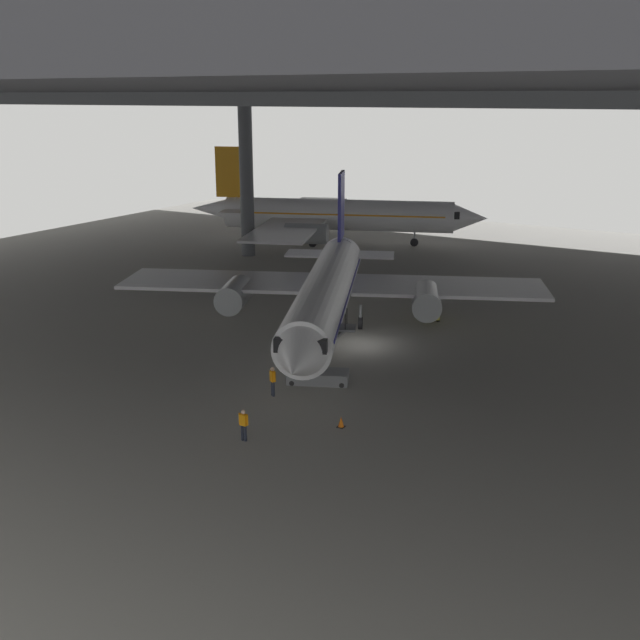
# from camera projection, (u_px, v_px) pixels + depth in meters

# --- Properties ---
(ground_plane) EXTENTS (110.00, 110.00, 0.00)m
(ground_plane) POSITION_uv_depth(u_px,v_px,m) (362.00, 345.00, 51.03)
(ground_plane) COLOR gray
(hangar_structure) EXTENTS (121.00, 99.00, 17.65)m
(hangar_structure) POSITION_uv_depth(u_px,v_px,m) (445.00, 85.00, 57.62)
(hangar_structure) COLOR #4C4F54
(hangar_structure) RESTS_ON ground_plane
(airplane_main) EXTENTS (30.82, 30.83, 10.31)m
(airplane_main) POSITION_uv_depth(u_px,v_px,m) (327.00, 291.00, 52.11)
(airplane_main) COLOR white
(airplane_main) RESTS_ON ground_plane
(boarding_stairs) EXTENTS (4.19, 2.85, 4.42)m
(boarding_stairs) POSITION_uv_depth(u_px,v_px,m) (319.00, 371.00, 44.19)
(boarding_stairs) COLOR slate
(boarding_stairs) RESTS_ON ground_plane
(crew_worker_near_nose) EXTENTS (0.55, 0.22, 1.63)m
(crew_worker_near_nose) POSITION_uv_depth(u_px,v_px,m) (244.00, 423.00, 36.62)
(crew_worker_near_nose) COLOR #232838
(crew_worker_near_nose) RESTS_ON ground_plane
(crew_worker_by_stairs) EXTENTS (0.48, 0.38, 1.73)m
(crew_worker_by_stairs) POSITION_uv_depth(u_px,v_px,m) (273.00, 379.00, 42.11)
(crew_worker_by_stairs) COLOR #232838
(crew_worker_by_stairs) RESTS_ON ground_plane
(airplane_distant) EXTENTS (32.74, 32.55, 10.71)m
(airplane_distant) POSITION_uv_depth(u_px,v_px,m) (333.00, 215.00, 84.96)
(airplane_distant) COLOR white
(airplane_distant) RESTS_ON ground_plane
(traffic_cone_orange) EXTENTS (0.36, 0.36, 0.60)m
(traffic_cone_orange) POSITION_uv_depth(u_px,v_px,m) (341.00, 422.00, 38.30)
(traffic_cone_orange) COLOR black
(traffic_cone_orange) RESTS_ON ground_plane
(baggage_tug) EXTENTS (2.25, 2.49, 0.90)m
(baggage_tug) POSITION_uv_depth(u_px,v_px,m) (428.00, 312.00, 56.82)
(baggage_tug) COLOR yellow
(baggage_tug) RESTS_ON ground_plane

